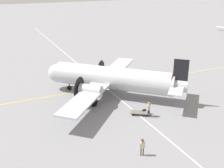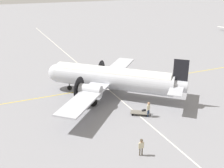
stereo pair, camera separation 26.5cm
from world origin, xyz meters
The scene contains 8 objects.
ground_plane centered at (0.00, 0.00, 0.00)m, with size 300.00×300.00×0.00m, color gray.
apron_line_eastwest centered at (0.00, -3.42, 0.00)m, with size 120.00×0.16×0.01m.
apron_line_northsouth centered at (-0.49, 0.00, 0.00)m, with size 0.16×120.00×0.01m.
airliner_main centered at (0.32, -0.30, 2.59)m, with size 19.06×19.18×6.01m.
crew_foreground centered at (3.26, 13.59, 1.04)m, with size 0.56×0.30×1.65m.
passenger_boarding centered at (-1.34, 7.29, 1.13)m, with size 0.55×0.39×1.84m.
suitcase_near_door centered at (-1.30, 6.36, 0.25)m, with size 0.51×0.16×0.53m.
baggage_cart centered at (-0.73, 6.51, 0.28)m, with size 2.44×2.10×0.56m.
Camera 1 is at (14.89, 32.14, 15.34)m, focal length 45.00 mm.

